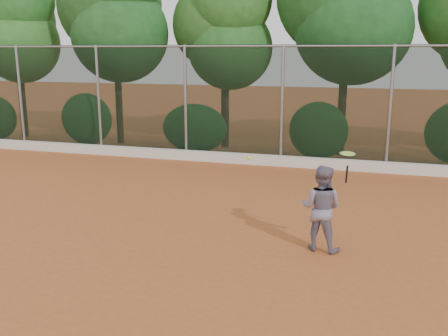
# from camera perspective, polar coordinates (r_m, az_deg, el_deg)

# --- Properties ---
(ground) EXTENTS (80.00, 80.00, 0.00)m
(ground) POSITION_cam_1_polar(r_m,az_deg,el_deg) (8.52, -1.93, -9.71)
(ground) COLOR #A85427
(ground) RESTS_ON ground
(concrete_curb) EXTENTS (24.00, 0.20, 0.30)m
(concrete_curb) POSITION_cam_1_polar(r_m,az_deg,el_deg) (14.82, 6.36, 0.82)
(concrete_curb) COLOR silver
(concrete_curb) RESTS_ON ground
(tennis_player) EXTENTS (0.81, 0.69, 1.48)m
(tennis_player) POSITION_cam_1_polar(r_m,az_deg,el_deg) (8.59, 11.03, -4.51)
(tennis_player) COLOR slate
(tennis_player) RESTS_ON ground
(chainlink_fence) EXTENTS (24.09, 0.09, 3.50)m
(chainlink_fence) POSITION_cam_1_polar(r_m,az_deg,el_deg) (14.72, 6.66, 7.47)
(chainlink_fence) COLOR black
(chainlink_fence) RESTS_ON ground
(foliage_backdrop) EXTENTS (23.70, 3.63, 7.55)m
(foliage_backdrop) POSITION_cam_1_polar(r_m,az_deg,el_deg) (16.73, 6.19, 16.89)
(foliage_backdrop) COLOR #3A2916
(foliage_backdrop) RESTS_ON ground
(tennis_racket) EXTENTS (0.36, 0.36, 0.53)m
(tennis_racket) POSITION_cam_1_polar(r_m,az_deg,el_deg) (8.25, 13.95, 1.31)
(tennis_racket) COLOR black
(tennis_racket) RESTS_ON ground
(tennis_ball_in_flight) EXTENTS (0.06, 0.06, 0.06)m
(tennis_ball_in_flight) POSITION_cam_1_polar(r_m,az_deg,el_deg) (8.24, 2.87, 1.17)
(tennis_ball_in_flight) COLOR yellow
(tennis_ball_in_flight) RESTS_ON ground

